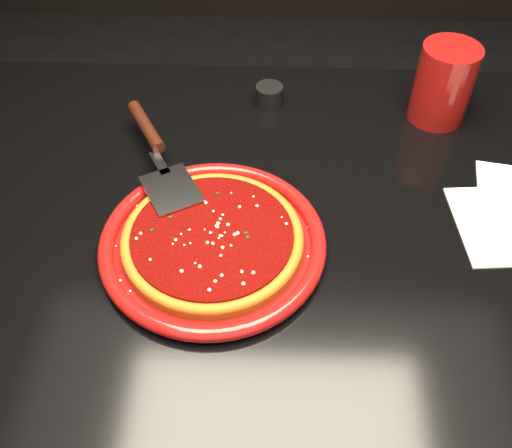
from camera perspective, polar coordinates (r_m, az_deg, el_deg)
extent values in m
cube|color=black|center=(1.50, 2.04, -19.15)|extent=(4.00, 4.00, 0.01)
cube|color=black|center=(1.16, 2.55, -11.84)|extent=(1.20, 0.80, 0.75)
cylinder|color=maroon|center=(0.81, -4.34, -1.85)|extent=(0.36, 0.36, 0.02)
cylinder|color=brown|center=(0.80, -4.36, -1.68)|extent=(0.29, 0.29, 0.01)
torus|color=brown|center=(0.80, -4.38, -1.38)|extent=(0.29, 0.29, 0.02)
cylinder|color=#620806|center=(0.80, -4.40, -1.16)|extent=(0.25, 0.25, 0.01)
cylinder|color=maroon|center=(1.05, 18.23, 13.17)|extent=(0.11, 0.11, 0.14)
cube|color=silver|center=(0.92, 24.05, -0.04)|extent=(0.17, 0.17, 0.00)
cylinder|color=black|center=(1.05, 1.33, 12.74)|extent=(0.06, 0.06, 0.04)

